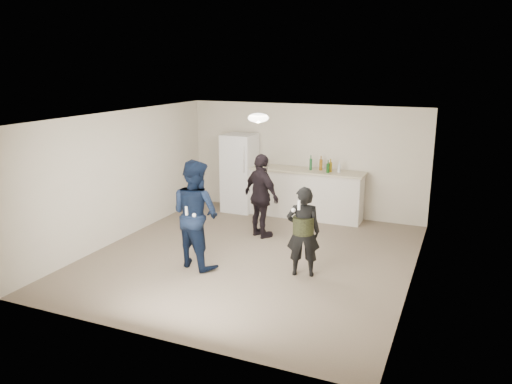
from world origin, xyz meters
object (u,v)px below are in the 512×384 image
at_px(counter, 304,194).
at_px(spectator, 261,196).
at_px(shaker, 267,163).
at_px(fridge, 240,173).
at_px(man, 196,214).
at_px(woman, 303,232).

height_order(counter, spectator, spectator).
xyz_separation_m(shaker, spectator, (0.51, -1.59, -0.34)).
bearing_deg(spectator, counter, -72.90).
height_order(fridge, shaker, fridge).
xyz_separation_m(fridge, man, (0.73, -3.32, 0.02)).
bearing_deg(woman, shaker, -74.72).
bearing_deg(counter, woman, -72.37).
xyz_separation_m(fridge, spectator, (1.18, -1.53, -0.06)).
relative_size(shaker, spectator, 0.10).
bearing_deg(woman, counter, -88.30).
height_order(shaker, woman, woman).
height_order(counter, shaker, shaker).
relative_size(shaker, woman, 0.11).
height_order(man, woman, man).
xyz_separation_m(fridge, woman, (2.52, -2.99, -0.16)).
distance_m(counter, woman, 3.22).
xyz_separation_m(man, woman, (1.79, 0.33, -0.18)).
xyz_separation_m(shaker, woman, (1.85, -3.05, -0.43)).
relative_size(counter, shaker, 15.29).
relative_size(counter, man, 1.41).
bearing_deg(woman, spectator, -63.49).
distance_m(woman, spectator, 1.98).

